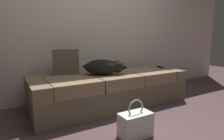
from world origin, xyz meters
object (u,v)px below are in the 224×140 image
Objects in this scene: couch at (110,89)px; dog_dark at (104,67)px; tv_remote at (160,67)px; throw_pillow at (66,62)px; handbag at (135,124)px.

dog_dark is at bearing -151.48° from couch.
throw_pillow is (-1.54, 0.22, 0.16)m from tv_remote.
dog_dark is 1.55× the size of handbag.
dog_dark is at bearing -160.50° from tv_remote.
throw_pillow is 1.30m from handbag.
throw_pillow is (-0.57, 0.22, 0.40)m from couch.
handbag is at bearing -73.79° from throw_pillow.
handbag is at bearing -104.45° from couch.
dog_dark is 1.72× the size of throw_pillow.
tv_remote is at bearing 37.62° from handbag.
dog_dark is (-0.13, -0.07, 0.34)m from couch.
dog_dark reaches higher than couch.
dog_dark reaches higher than tv_remote.
throw_pillow is at bearing -172.55° from tv_remote.
couch is at bearing 28.52° from dog_dark.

